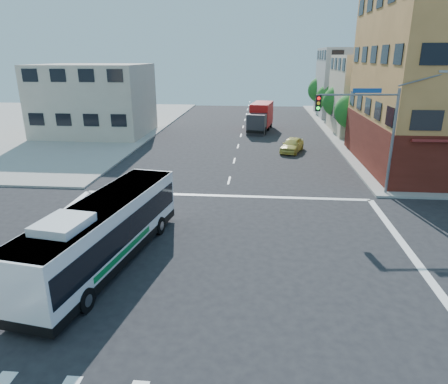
{
  "coord_description": "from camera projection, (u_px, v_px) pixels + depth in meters",
  "views": [
    {
      "loc": [
        2.19,
        -15.64,
        8.93
      ],
      "look_at": [
        0.48,
        3.38,
        2.38
      ],
      "focal_mm": 32.0,
      "sensor_mm": 36.0,
      "label": 1
    }
  ],
  "objects": [
    {
      "name": "transit_bus",
      "position": [
        105.0,
        231.0,
        17.61
      ],
      "size": [
        3.96,
        11.1,
        3.22
      ],
      "rotation": [
        0.0,
        0.0,
        -0.15
      ],
      "color": "black",
      "rests_on": "ground"
    },
    {
      "name": "street_tree_a",
      "position": [
        353.0,
        109.0,
        41.95
      ],
      "size": [
        3.6,
        3.6,
        5.53
      ],
      "color": "#3B2115",
      "rests_on": "ground"
    },
    {
      "name": "ground",
      "position": [
        207.0,
        266.0,
        17.82
      ],
      "size": [
        120.0,
        120.0,
        0.0
      ],
      "primitive_type": "plane",
      "color": "black",
      "rests_on": "ground"
    },
    {
      "name": "box_truck",
      "position": [
        260.0,
        118.0,
        49.44
      ],
      "size": [
        3.28,
        7.68,
        3.35
      ],
      "rotation": [
        0.0,
        0.0,
        -0.16
      ],
      "color": "#28282E",
      "rests_on": "ground"
    },
    {
      "name": "street_tree_b",
      "position": [
        339.0,
        99.0,
        49.43
      ],
      "size": [
        3.8,
        3.8,
        5.79
      ],
      "color": "#3B2115",
      "rests_on": "ground"
    },
    {
      "name": "building_west",
      "position": [
        94.0,
        100.0,
        46.2
      ],
      "size": [
        12.06,
        10.06,
        8.0
      ],
      "color": "#C0B39F",
      "rests_on": "ground"
    },
    {
      "name": "signal_mast_ne",
      "position": [
        368.0,
        121.0,
        25.43
      ],
      "size": [
        7.91,
        1.13,
        8.07
      ],
      "color": "slate",
      "rests_on": "ground"
    },
    {
      "name": "street_tree_c",
      "position": [
        329.0,
        96.0,
        57.06
      ],
      "size": [
        3.4,
        3.4,
        5.29
      ],
      "color": "#3B2115",
      "rests_on": "ground"
    },
    {
      "name": "street_tree_d",
      "position": [
        321.0,
        88.0,
        64.46
      ],
      "size": [
        4.0,
        4.0,
        6.03
      ],
      "color": "#3B2115",
      "rests_on": "ground"
    },
    {
      "name": "parked_car",
      "position": [
        292.0,
        145.0,
        38.75
      ],
      "size": [
        2.86,
        4.41,
        1.4
      ],
      "primitive_type": "imported",
      "rotation": [
        0.0,
        0.0,
        -0.32
      ],
      "color": "#D8CB5B",
      "rests_on": "ground"
    },
    {
      "name": "building_east_far",
      "position": [
        360.0,
        83.0,
        59.95
      ],
      "size": [
        12.06,
        10.06,
        10.0
      ],
      "color": "#A1A09B",
      "rests_on": "ground"
    },
    {
      "name": "building_east_near",
      "position": [
        387.0,
        95.0,
        46.93
      ],
      "size": [
        12.06,
        10.06,
        9.0
      ],
      "color": "#BEAF91",
      "rests_on": "ground"
    }
  ]
}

